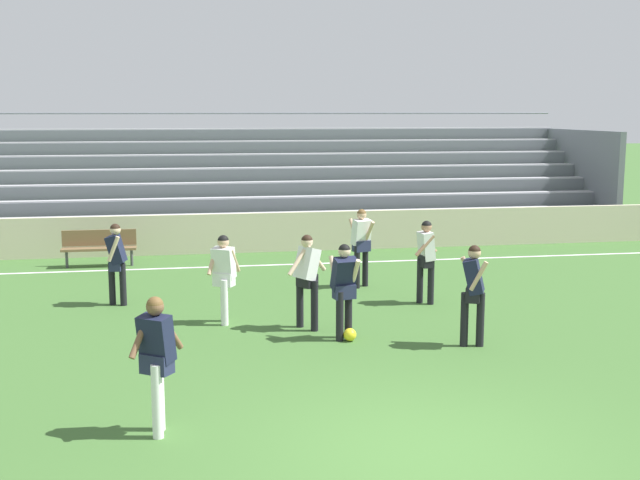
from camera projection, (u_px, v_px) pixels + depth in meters
ground_plane at (420, 452)px, 9.06m from camera, size 160.00×160.00×0.00m
field_line_sideline at (288, 264)px, 20.11m from camera, size 44.00×0.12×0.01m
sideline_wall at (278, 232)px, 21.93m from camera, size 48.00×0.16×1.08m
bleacher_stand at (169, 180)px, 24.83m from camera, size 27.62×5.50×3.77m
bench_near_wall_gap at (99, 244)px, 19.82m from camera, size 1.80×0.40×0.90m
player_dark_deep_cover at (344, 283)px, 13.38m from camera, size 0.46×0.52×1.63m
player_white_pressing_high at (307, 273)px, 14.02m from camera, size 0.76×0.51×1.69m
player_dark_wide_left at (473, 286)px, 12.98m from camera, size 0.47×0.59×1.68m
player_white_challenging at (426, 254)px, 15.89m from camera, size 0.58×0.46×1.68m
player_dark_on_ball at (157, 353)px, 9.41m from camera, size 0.65×0.45×1.68m
player_white_dropping_back at (224, 271)px, 14.41m from camera, size 0.64×0.44×1.62m
player_white_overlapping at (361, 241)px, 17.38m from camera, size 0.47×0.63×1.72m
player_dark_wide_right at (116, 257)px, 15.77m from camera, size 0.42×0.50×1.63m
soccer_ball at (350, 335)px, 13.40m from camera, size 0.22×0.22×0.22m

